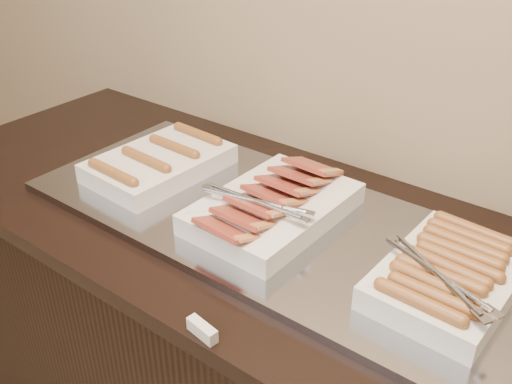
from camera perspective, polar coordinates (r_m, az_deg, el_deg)
counter at (r=1.59m, az=1.78°, el=-17.01°), size 2.06×0.76×0.90m
warming_tray at (r=1.30m, az=1.97°, el=-3.05°), size 1.20×0.50×0.02m
dish_left at (r=1.49m, az=-9.62°, el=2.94°), size 0.25×0.36×0.07m
dish_center at (r=1.28m, az=1.64°, el=-1.42°), size 0.27×0.40×0.09m
dish_right at (r=1.13m, az=18.72°, el=-7.82°), size 0.26×0.34×0.08m
label_holder at (r=1.03m, az=-5.40°, el=-13.57°), size 0.07×0.03×0.03m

